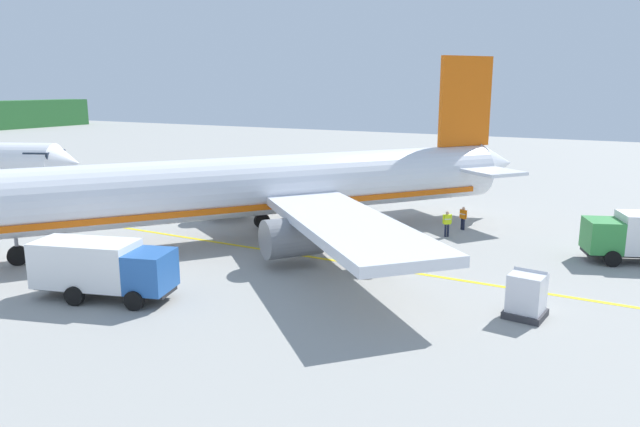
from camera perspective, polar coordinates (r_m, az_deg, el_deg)
The scene contains 7 objects.
airliner_foreground at distance 38.08m, azimuth -5.78°, elevation 2.53°, with size 35.25×30.16×11.90m.
service_truck_baggage at distance 29.30m, azimuth -20.29°, elevation -4.88°, with size 3.98×6.87×2.73m.
cargo_container_near at distance 32.20m, azimuth 5.39°, elevation -3.85°, with size 2.16×2.16×1.87m.
cargo_container_mid at distance 27.03m, azimuth 19.36°, elevation -7.48°, with size 1.78×1.78×2.06m.
crew_marshaller at distance 41.86m, azimuth 13.68°, elevation -0.27°, with size 0.40×0.58×1.62m.
crew_loader_left at distance 39.71m, azimuth 12.20°, elevation -0.78°, with size 0.45×0.53×1.72m.
apron_guide_line at distance 34.62m, azimuth -1.31°, elevation -4.15°, with size 0.30×60.00×0.01m, color yellow.
Camera 1 is at (1.37, 2.06, 9.78)m, focal length 33.07 mm.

